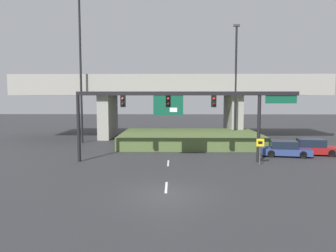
# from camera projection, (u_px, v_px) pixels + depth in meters

# --- Properties ---
(ground_plane) EXTENTS (160.00, 160.00, 0.00)m
(ground_plane) POSITION_uv_depth(u_px,v_px,m) (166.00, 194.00, 18.04)
(ground_plane) COLOR #2D2D30
(lane_markings) EXTENTS (0.14, 23.48, 0.01)m
(lane_markings) POSITION_uv_depth(u_px,v_px,m) (169.00, 155.00, 29.85)
(lane_markings) COLOR silver
(lane_markings) RESTS_ON ground
(signal_gantry) EXTENTS (17.96, 0.44, 5.76)m
(signal_gantry) POSITION_uv_depth(u_px,v_px,m) (182.00, 104.00, 26.45)
(signal_gantry) COLOR black
(signal_gantry) RESTS_ON ground
(speed_limit_sign) EXTENTS (0.60, 0.11, 2.14)m
(speed_limit_sign) POSITION_uv_depth(u_px,v_px,m) (260.00, 147.00, 25.44)
(speed_limit_sign) COLOR #4C4C4C
(speed_limit_sign) RESTS_ON ground
(highway_light_pole_near) EXTENTS (0.70, 0.36, 16.50)m
(highway_light_pole_near) POSITION_uv_depth(u_px,v_px,m) (81.00, 68.00, 37.24)
(highway_light_pole_near) COLOR black
(highway_light_pole_near) RESTS_ON ground
(highway_light_pole_far) EXTENTS (0.70, 0.36, 13.57)m
(highway_light_pole_far) POSITION_uv_depth(u_px,v_px,m) (236.00, 81.00, 38.04)
(highway_light_pole_far) COLOR black
(highway_light_pole_far) RESTS_ON ground
(overpass_bridge) EXTENTS (38.31, 8.35, 7.97)m
(overpass_bridge) POSITION_uv_depth(u_px,v_px,m) (170.00, 94.00, 42.30)
(overpass_bridge) COLOR gray
(overpass_bridge) RESTS_ON ground
(grass_embankment) EXTENTS (15.04, 9.71, 1.35)m
(grass_embankment) POSITION_uv_depth(u_px,v_px,m) (190.00, 139.00, 36.36)
(grass_embankment) COLOR #4C6033
(grass_embankment) RESTS_ON ground
(parked_sedan_near_right) EXTENTS (4.55, 2.52, 1.39)m
(parked_sedan_near_right) POSITION_uv_depth(u_px,v_px,m) (285.00, 149.00, 29.36)
(parked_sedan_near_right) COLOR navy
(parked_sedan_near_right) RESTS_ON ground
(parked_sedan_mid_right) EXTENTS (4.68, 2.44, 1.47)m
(parked_sedan_mid_right) POSITION_uv_depth(u_px,v_px,m) (312.00, 147.00, 30.09)
(parked_sedan_mid_right) COLOR maroon
(parked_sedan_mid_right) RESTS_ON ground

